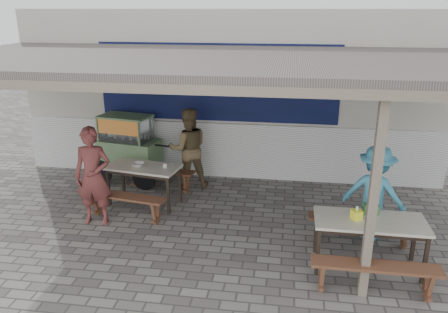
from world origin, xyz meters
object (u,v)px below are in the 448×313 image
bench_right_street (375,272)px  bench_right_wall (361,224)px  table_left (143,170)px  condiment_jar (165,166)px  bench_left_street (126,201)px  patron_right_table (375,193)px  patron_street_side (93,176)px  condiment_bowl (138,164)px  table_right (370,225)px  bench_left_wall (160,174)px  donation_box (371,209)px  patron_wall_side (188,148)px  tissue_box (357,215)px  vendor_cart (128,146)px

bench_right_street → bench_right_wall: 1.31m
table_left → condiment_jar: 0.44m
bench_left_street → patron_right_table: bearing=9.1°
bench_left_street → patron_street_side: patron_street_side is taller
condiment_jar → condiment_bowl: 0.52m
patron_street_side → table_right: bearing=-14.7°
table_left → bench_right_wall: table_left is taller
bench_left_wall → patron_right_table: (3.90, -1.35, 0.43)m
bench_left_wall → donation_box: bearing=-19.7°
patron_right_table → donation_box: bearing=99.0°
bench_left_wall → patron_wall_side: bearing=34.6°
donation_box → patron_street_side: bearing=173.3°
table_right → patron_right_table: bearing=77.6°
patron_right_table → tissue_box: bearing=89.1°
bench_right_street → patron_street_side: bearing=162.8°
patron_wall_side → bench_left_wall: bearing=6.3°
bench_left_wall → condiment_bowl: condiment_bowl is taller
table_left → bench_right_street: size_ratio=0.88×
bench_left_street → donation_box: 4.04m
table_right → bench_right_street: size_ratio=0.94×
tissue_box → condiment_bowl: size_ratio=0.59×
condiment_jar → vendor_cart: bearing=136.3°
vendor_cart → patron_right_table: size_ratio=1.20×
bench_left_wall → condiment_jar: 0.88m
patron_wall_side → condiment_bowl: bearing=32.3°
patron_wall_side → condiment_bowl: 1.19m
vendor_cart → patron_street_side: patron_street_side is taller
bench_left_street → vendor_cart: bearing=117.3°
bench_left_wall → vendor_cart: vendor_cart is taller
bench_left_wall → condiment_jar: (0.32, -0.68, 0.45)m
bench_left_street → donation_box: (3.95, -0.70, 0.48)m
patron_wall_side → table_left: bearing=36.1°
bench_right_street → vendor_cart: bearing=144.0°
bench_left_wall → donation_box: 4.29m
bench_right_wall → patron_right_table: (0.20, 0.26, 0.43)m
tissue_box → bench_right_wall: bearing=73.2°
table_right → condiment_bowl: bearing=158.1°
patron_street_side → condiment_jar: size_ratio=22.05×
tissue_box → condiment_jar: bearing=153.6°
bench_left_street → bench_left_wall: size_ratio=1.00×
patron_street_side → bench_right_wall: bearing=-6.2°
table_right → patron_right_table: patron_right_table is taller
table_left → condiment_bowl: condiment_bowl is taller
bench_right_street → condiment_jar: (-3.38, 2.24, 0.45)m
table_right → bench_left_street: bearing=167.2°
table_left → patron_street_side: bearing=-114.7°
bench_left_wall → vendor_cart: size_ratio=0.79×
bench_left_wall → condiment_bowl: bearing=-97.7°
bench_right_wall → vendor_cart: vendor_cart is taller
bench_left_wall → bench_right_wall: same height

